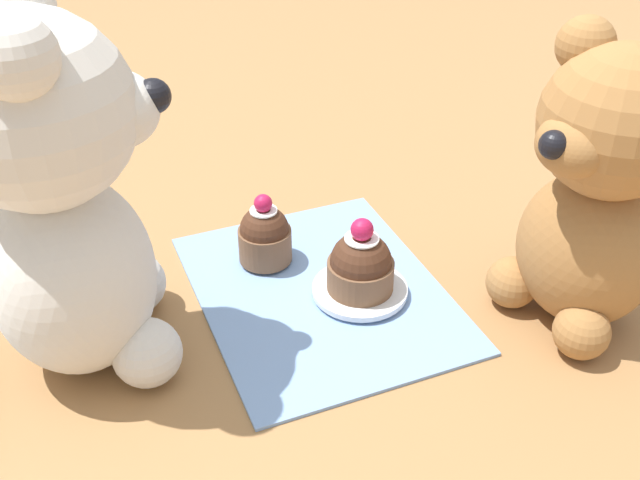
% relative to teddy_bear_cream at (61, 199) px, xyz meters
% --- Properties ---
extents(ground_plane, '(4.00, 4.00, 0.00)m').
position_rel_teddy_bear_cream_xyz_m(ground_plane, '(-0.00, -0.19, -0.14)').
color(ground_plane, '#9E7042').
extents(knitted_placemat, '(0.25, 0.20, 0.01)m').
position_rel_teddy_bear_cream_xyz_m(knitted_placemat, '(-0.00, -0.19, -0.14)').
color(knitted_placemat, '#7A9ED1').
rests_on(knitted_placemat, ground_plane).
extents(teddy_bear_cream, '(0.15, 0.15, 0.28)m').
position_rel_teddy_bear_cream_xyz_m(teddy_bear_cream, '(0.00, 0.00, 0.00)').
color(teddy_bear_cream, silver).
rests_on(teddy_bear_cream, ground_plane).
extents(teddy_bear_tan, '(0.13, 0.13, 0.24)m').
position_rel_teddy_bear_cream_xyz_m(teddy_bear_tan, '(-0.10, -0.37, -0.02)').
color(teddy_bear_tan, '#A3703D').
rests_on(teddy_bear_tan, ground_plane).
extents(cupcake_near_cream_bear, '(0.05, 0.05, 0.07)m').
position_rel_teddy_bear_cream_xyz_m(cupcake_near_cream_bear, '(0.06, -0.16, -0.11)').
color(cupcake_near_cream_bear, brown).
rests_on(cupcake_near_cream_bear, knitted_placemat).
extents(saucer_plate, '(0.08, 0.08, 0.01)m').
position_rel_teddy_bear_cream_xyz_m(saucer_plate, '(-0.02, -0.22, -0.13)').
color(saucer_plate, silver).
rests_on(saucer_plate, knitted_placemat).
extents(cupcake_near_tan_bear, '(0.06, 0.06, 0.07)m').
position_rel_teddy_bear_cream_xyz_m(cupcake_near_tan_bear, '(-0.02, -0.22, -0.11)').
color(cupcake_near_tan_bear, brown).
rests_on(cupcake_near_tan_bear, saucer_plate).
extents(teaspoon, '(0.11, 0.04, 0.01)m').
position_rel_teddy_bear_cream_xyz_m(teaspoon, '(0.15, -0.01, -0.14)').
color(teaspoon, silver).
rests_on(teaspoon, ground_plane).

